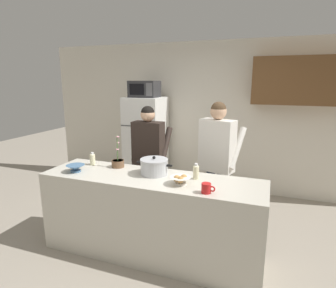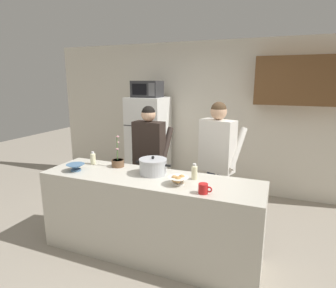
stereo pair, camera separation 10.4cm
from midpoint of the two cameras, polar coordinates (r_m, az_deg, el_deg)
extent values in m
plane|color=#9E9384|center=(3.49, -4.25, -21.06)|extent=(14.00, 14.00, 0.00)
cube|color=silver|center=(5.12, 6.20, 5.52)|extent=(6.00, 0.12, 2.60)
cube|color=brown|center=(4.72, 25.29, 11.54)|extent=(1.47, 0.34, 0.71)
cube|color=beige|center=(3.26, -4.39, -14.34)|extent=(2.45, 0.68, 0.92)
cube|color=white|center=(5.08, -5.08, 0.08)|extent=(0.64, 0.64, 1.66)
cube|color=#333333|center=(4.73, -6.83, 3.57)|extent=(0.63, 0.01, 0.01)
cylinder|color=#B2B2B7|center=(4.72, -4.92, -1.94)|extent=(0.02, 0.02, 0.75)
cube|color=#2D2D30|center=(4.94, -5.40, 11.04)|extent=(0.48, 0.36, 0.28)
cube|color=black|center=(4.80, -7.02, 10.95)|extent=(0.26, 0.01, 0.18)
cube|color=#59595B|center=(4.70, -4.50, 10.97)|extent=(0.11, 0.01, 0.21)
cylinder|color=#33384C|center=(3.98, -3.68, -10.19)|extent=(0.11, 0.11, 0.79)
cylinder|color=#33384C|center=(4.03, -5.56, -9.87)|extent=(0.11, 0.11, 0.79)
cube|color=#2D231E|center=(3.79, -4.82, -0.15)|extent=(0.41, 0.21, 0.62)
sphere|color=#D8A884|center=(3.72, -4.94, 5.97)|extent=(0.19, 0.19, 0.19)
sphere|color=black|center=(3.71, -4.95, 6.33)|extent=(0.18, 0.18, 0.18)
cylinder|color=#2D231E|center=(3.81, -1.26, -0.32)|extent=(0.09, 0.37, 0.48)
cylinder|color=#2D231E|center=(3.99, -6.71, 0.17)|extent=(0.09, 0.37, 0.48)
cylinder|color=#33384C|center=(3.74, 9.71, -11.57)|extent=(0.11, 0.11, 0.82)
cylinder|color=#33384C|center=(3.81, 7.70, -11.05)|extent=(0.11, 0.11, 0.82)
cube|color=white|center=(3.54, 9.10, -0.33)|extent=(0.47, 0.32, 0.65)
sphere|color=#D8A884|center=(3.47, 9.35, 6.53)|extent=(0.20, 0.20, 0.20)
sphere|color=#4C3823|center=(3.47, 9.36, 6.94)|extent=(0.19, 0.19, 0.19)
cylinder|color=white|center=(3.55, 13.05, -0.78)|extent=(0.20, 0.39, 0.50)
cylinder|color=white|center=(3.75, 7.13, 0.16)|extent=(0.20, 0.39, 0.50)
cylinder|color=silver|center=(3.14, -3.78, -4.76)|extent=(0.30, 0.30, 0.16)
cylinder|color=silver|center=(3.11, -3.80, -3.22)|extent=(0.31, 0.31, 0.02)
sphere|color=black|center=(3.11, -3.81, -2.76)|extent=(0.04, 0.04, 0.04)
cube|color=black|center=(3.20, -6.75, -3.72)|extent=(0.06, 0.02, 0.02)
cube|color=black|center=(3.06, -0.68, -4.41)|extent=(0.06, 0.02, 0.02)
cylinder|color=red|center=(2.66, 6.63, -8.90)|extent=(0.09, 0.09, 0.10)
torus|color=red|center=(2.64, 7.85, -9.04)|extent=(0.06, 0.01, 0.06)
cylinder|color=white|center=(2.86, 1.49, -8.01)|extent=(0.12, 0.12, 0.02)
cone|color=white|center=(2.84, 1.50, -7.26)|extent=(0.22, 0.22, 0.06)
sphere|color=tan|center=(2.83, 0.73, -7.04)|extent=(0.07, 0.07, 0.07)
sphere|color=tan|center=(2.86, 2.19, -6.86)|extent=(0.07, 0.07, 0.07)
sphere|color=tan|center=(2.80, 1.46, -7.25)|extent=(0.07, 0.07, 0.07)
cylinder|color=#4C7299|center=(3.42, -19.05, -5.18)|extent=(0.12, 0.12, 0.02)
cone|color=#4C7299|center=(3.41, -19.10, -4.54)|extent=(0.21, 0.21, 0.06)
cylinder|color=beige|center=(3.62, -15.87, -3.08)|extent=(0.07, 0.07, 0.13)
cone|color=beige|center=(3.60, -15.94, -1.93)|extent=(0.07, 0.07, 0.02)
cylinder|color=white|center=(3.60, -15.95, -1.80)|extent=(0.04, 0.04, 0.02)
cylinder|color=beige|center=(3.00, 4.71, -5.81)|extent=(0.06, 0.06, 0.14)
cone|color=beige|center=(2.97, 4.74, -4.34)|extent=(0.06, 0.06, 0.02)
cylinder|color=white|center=(2.97, 4.75, -4.16)|extent=(0.03, 0.03, 0.02)
cylinder|color=brown|center=(3.46, -10.98, -3.94)|extent=(0.15, 0.15, 0.09)
cylinder|color=#38281E|center=(3.45, -11.00, -3.33)|extent=(0.14, 0.14, 0.01)
cylinder|color=#4C7238|center=(3.41, -11.11, -0.81)|extent=(0.01, 0.02, 0.30)
ellipsoid|color=pink|center=(3.40, -11.14, -1.09)|extent=(0.04, 0.03, 0.02)
ellipsoid|color=pink|center=(3.41, -11.04, 0.25)|extent=(0.04, 0.03, 0.02)
ellipsoid|color=pink|center=(3.38, -11.06, 1.44)|extent=(0.04, 0.03, 0.02)
camera|label=1|loc=(0.05, -90.85, -0.20)|focal=30.02mm
camera|label=2|loc=(0.05, 89.15, 0.20)|focal=30.02mm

